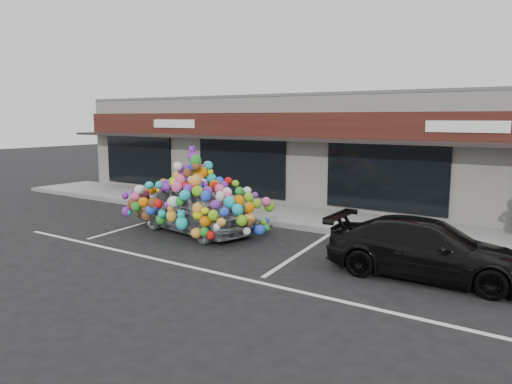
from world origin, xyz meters
The scene contains 9 objects.
ground centered at (0.00, 0.00, 0.00)m, with size 90.00×90.00×0.00m, color black.
shop_building centered at (0.00, 8.44, 2.16)m, with size 24.00×7.20×4.31m.
sidewalk centered at (0.00, 4.00, 0.07)m, with size 26.00×3.00×0.15m, color gray.
kerb centered at (0.00, 2.50, 0.07)m, with size 26.00×0.18×0.16m, color slate.
parking_stripe_left centered at (-3.20, 0.20, 0.00)m, with size 0.12×4.40×0.01m, color silver.
parking_stripe_mid centered at (2.80, 0.20, 0.00)m, with size 0.12×4.40×0.01m, color silver.
lane_line centered at (2.00, -2.30, 0.00)m, with size 14.00×0.12×0.01m, color silver.
toy_car centered at (-0.99, 0.42, 0.87)m, with size 3.00×4.68×2.57m.
black_sedan centered at (6.00, 0.06, 0.63)m, with size 4.32×1.76×1.25m, color black.
Camera 1 is at (8.90, -10.57, 3.43)m, focal length 35.00 mm.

